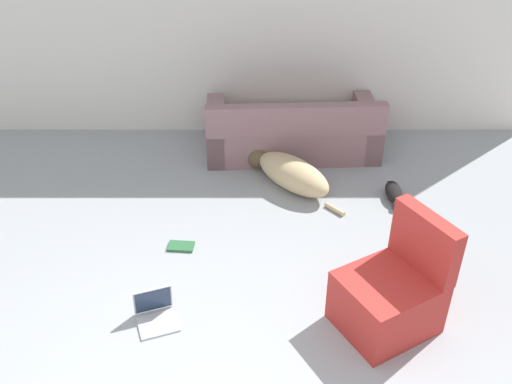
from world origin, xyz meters
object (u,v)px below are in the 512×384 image
object	(u,v)px
laptop_open	(156,310)
book_green	(182,246)
cat	(395,193)
side_chair	(393,293)
couch	(293,132)
dog	(289,172)

from	to	relation	value
laptop_open	book_green	distance (m)	0.88
cat	side_chair	size ratio (longest dim) A/B	0.60
couch	laptop_open	distance (m)	2.93
cat	book_green	bearing A→B (deg)	-67.67
cat	laptop_open	xyz separation A→B (m)	(-2.19, -1.66, 0.02)
cat	side_chair	xyz separation A→B (m)	(-0.39, -1.71, 0.23)
laptop_open	side_chair	xyz separation A→B (m)	(1.80, -0.04, 0.21)
cat	laptop_open	world-z (taller)	laptop_open
laptop_open	cat	bearing A→B (deg)	17.71
dog	laptop_open	distance (m)	2.24
cat	laptop_open	bearing A→B (deg)	-51.19
couch	cat	bearing A→B (deg)	131.92
couch	laptop_open	size ratio (longest dim) A/B	5.21
couch	book_green	world-z (taller)	couch
dog	cat	xyz separation A→B (m)	(1.07, -0.27, -0.09)
book_green	side_chair	xyz separation A→B (m)	(1.70, -0.92, 0.29)
dog	book_green	world-z (taller)	dog
book_green	cat	bearing A→B (deg)	20.75
book_green	dog	bearing A→B (deg)	46.19
book_green	laptop_open	bearing A→B (deg)	-96.52
side_chair	dog	bearing A→B (deg)	168.94
book_green	side_chair	world-z (taller)	side_chair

